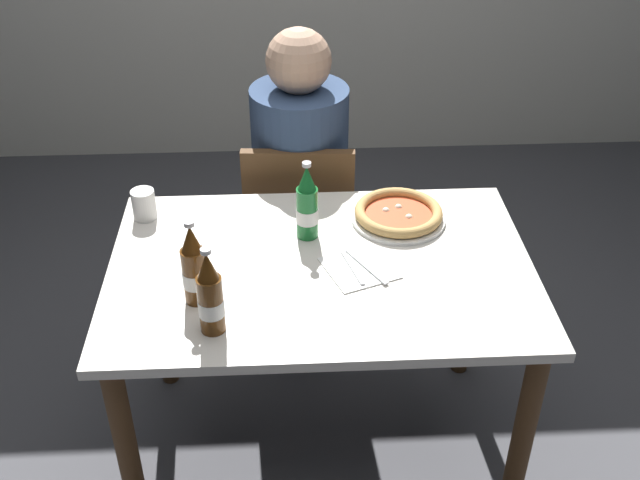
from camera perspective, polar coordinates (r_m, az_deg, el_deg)
name	(u,v)px	position (r m, az deg, el deg)	size (l,w,h in m)	color
ground_plane	(321,444)	(2.66, 0.06, -15.00)	(8.00, 8.00, 0.00)	#4C4C51
dining_table_main	(321,296)	(2.22, 0.07, -4.23)	(1.20, 0.80, 0.75)	silver
chair_behind_table	(300,226)	(2.81, -1.48, 1.02)	(0.43, 0.43, 0.85)	brown
diner_seated	(301,196)	(2.79, -1.45, 3.34)	(0.34, 0.34, 1.21)	#2D3342
pizza_margherita_near	(398,214)	(2.35, 5.88, 1.94)	(0.29, 0.29, 0.04)	white
beer_bottle_left	(307,206)	(2.22, -0.97, 2.57)	(0.07, 0.07, 0.25)	#196B2D
beer_bottle_center	(194,268)	(1.99, -9.40, -2.11)	(0.07, 0.07, 0.25)	#512D0F
beer_bottle_right	(210,297)	(1.89, -8.21, -4.23)	(0.07, 0.07, 0.25)	#512D0F
napkin_with_cutlery	(359,268)	(2.14, 2.97, -2.09)	(0.23, 0.23, 0.01)	white
paper_cup	(144,204)	(2.39, -13.04, 2.61)	(0.07, 0.07, 0.10)	white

